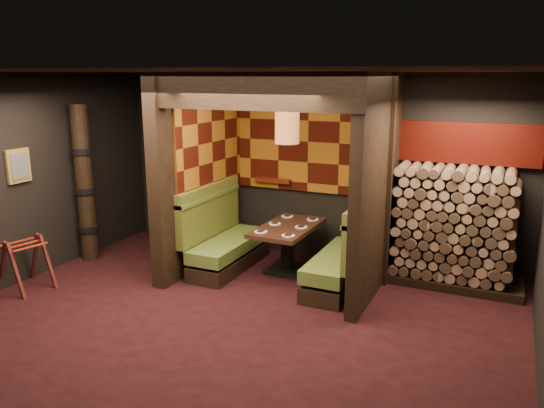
{
  "coord_description": "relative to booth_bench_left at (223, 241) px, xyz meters",
  "views": [
    {
      "loc": [
        2.84,
        -4.89,
        2.82
      ],
      "look_at": [
        0.0,
        1.3,
        1.15
      ],
      "focal_mm": 35.0,
      "sensor_mm": 36.0,
      "label": 1
    }
  ],
  "objects": [
    {
      "name": "floor",
      "position": [
        0.96,
        -1.65,
        -0.41
      ],
      "size": [
        6.5,
        5.5,
        0.02
      ],
      "primitive_type": "cube",
      "color": "black",
      "rests_on": "ground"
    },
    {
      "name": "wall_front",
      "position": [
        0.96,
        -4.41,
        1.02
      ],
      "size": [
        6.5,
        0.02,
        2.85
      ],
      "primitive_type": "cube",
      "color": "black",
      "rests_on": "ground"
    },
    {
      "name": "wall_left",
      "position": [
        -2.3,
        -1.65,
        1.02
      ],
      "size": [
        0.02,
        5.5,
        2.85
      ],
      "primitive_type": "cube",
      "color": "black",
      "rests_on": "ground"
    },
    {
      "name": "ceiling",
      "position": [
        0.96,
        -1.65,
        2.46
      ],
      "size": [
        6.5,
        5.5,
        0.02
      ],
      "primitive_type": "cube",
      "color": "black",
      "rests_on": "ground"
    },
    {
      "name": "booth_bench_right",
      "position": [
        1.89,
        0.0,
        0.0
      ],
      "size": [
        0.68,
        1.6,
        1.14
      ],
      "color": "black",
      "rests_on": "floor"
    },
    {
      "name": "place_settings",
      "position": [
        0.95,
        0.23,
        0.31
      ],
      "size": [
        0.61,
        1.09,
        0.03
      ],
      "color": "white",
      "rests_on": "dining_table"
    },
    {
      "name": "pendant_lamp",
      "position": [
        0.95,
        0.18,
        1.72
      ],
      "size": [
        0.34,
        0.34,
        0.96
      ],
      "color": "#99592D",
      "rests_on": "ceiling"
    },
    {
      "name": "tapa_side_panel",
      "position": [
        -0.27,
        0.17,
        1.45
      ],
      "size": [
        0.04,
        1.85,
        1.45
      ],
      "primitive_type": "cube",
      "color": "#975814",
      "rests_on": "partition_left"
    },
    {
      "name": "partition_left",
      "position": [
        -0.39,
        -0.0,
        1.02
      ],
      "size": [
        0.2,
        2.2,
        2.85
      ],
      "primitive_type": "cube",
      "color": "black",
      "rests_on": "floor"
    },
    {
      "name": "totem_column",
      "position": [
        -2.09,
        -0.55,
        0.79
      ],
      "size": [
        0.31,
        0.31,
        2.4
      ],
      "color": "black",
      "rests_on": "floor"
    },
    {
      "name": "luggage_rack",
      "position": [
        -2.01,
        -1.82,
        -0.02
      ],
      "size": [
        0.79,
        0.63,
        0.76
      ],
      "color": "#461510",
      "rests_on": "floor"
    },
    {
      "name": "dining_table",
      "position": [
        0.95,
        0.23,
        0.06
      ],
      "size": [
        0.74,
        1.33,
        0.7
      ],
      "color": "black",
      "rests_on": "floor"
    },
    {
      "name": "partition_right",
      "position": [
        2.26,
        0.05,
        1.02
      ],
      "size": [
        0.15,
        2.1,
        2.85
      ],
      "primitive_type": "cube",
      "color": "black",
      "rests_on": "floor"
    },
    {
      "name": "framed_picture",
      "position": [
        -2.25,
        -1.55,
        1.22
      ],
      "size": [
        0.05,
        0.36,
        0.46
      ],
      "color": "olive",
      "rests_on": "wall_left"
    },
    {
      "name": "tapa_back_panel",
      "position": [
        0.94,
        1.06,
        1.42
      ],
      "size": [
        2.4,
        0.06,
        1.55
      ],
      "primitive_type": "cube",
      "color": "#975814",
      "rests_on": "wall_back"
    },
    {
      "name": "bay_front_post",
      "position": [
        2.35,
        0.31,
        1.02
      ],
      "size": [
        0.08,
        0.08,
        2.85
      ],
      "primitive_type": "cube",
      "color": "black",
      "rests_on": "floor"
    },
    {
      "name": "wall_back",
      "position": [
        0.96,
        1.11,
        1.02
      ],
      "size": [
        6.5,
        0.02,
        2.85
      ],
      "primitive_type": "cube",
      "color": "black",
      "rests_on": "ground"
    },
    {
      "name": "booth_bench_left",
      "position": [
        0.0,
        0.0,
        0.0
      ],
      "size": [
        0.68,
        1.6,
        1.14
      ],
      "color": "black",
      "rests_on": "floor"
    },
    {
      "name": "mosaic_header",
      "position": [
        3.25,
        1.03,
        1.52
      ],
      "size": [
        1.83,
        0.1,
        0.56
      ],
      "primitive_type": "cube",
      "color": "maroon",
      "rests_on": "wall_back"
    },
    {
      "name": "header_beam",
      "position": [
        0.94,
        -0.95,
        2.23
      ],
      "size": [
        2.85,
        0.18,
        0.44
      ],
      "primitive_type": "cube",
      "color": "black",
      "rests_on": "partition_left"
    },
    {
      "name": "lacquer_shelf",
      "position": [
        0.36,
        1.0,
        0.78
      ],
      "size": [
        0.6,
        0.12,
        0.07
      ],
      "primitive_type": "cube",
      "color": "#591B0B",
      "rests_on": "wall_back"
    },
    {
      "name": "firewood_stack",
      "position": [
        3.25,
        0.7,
        0.42
      ],
      "size": [
        1.73,
        0.7,
        1.64
      ],
      "color": "black",
      "rests_on": "floor"
    }
  ]
}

